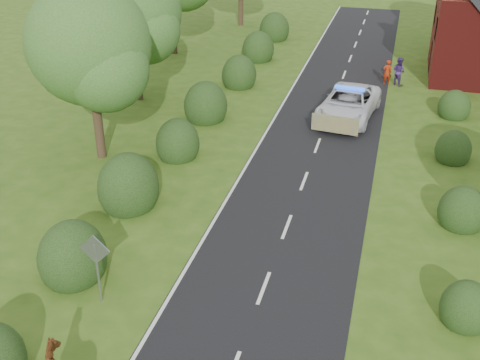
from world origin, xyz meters
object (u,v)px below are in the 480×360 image
(pedestrian_red, at_px, (387,72))
(pedestrian_purple, at_px, (399,71))
(police_van, at_px, (348,104))
(road_sign, at_px, (96,259))

(pedestrian_red, xyz_separation_m, pedestrian_purple, (0.71, 0.14, 0.09))
(police_van, bearing_deg, pedestrian_purple, 76.48)
(road_sign, xyz_separation_m, pedestrian_purple, (8.55, 24.87, -0.75))
(road_sign, height_order, pedestrian_purple, road_sign)
(pedestrian_red, bearing_deg, pedestrian_purple, 167.55)
(road_sign, xyz_separation_m, police_van, (6.05, 18.23, -0.82))
(road_sign, height_order, police_van, road_sign)
(road_sign, relative_size, pedestrian_purple, 1.40)
(police_van, height_order, pedestrian_red, police_van)
(police_van, distance_m, pedestrian_purple, 7.10)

